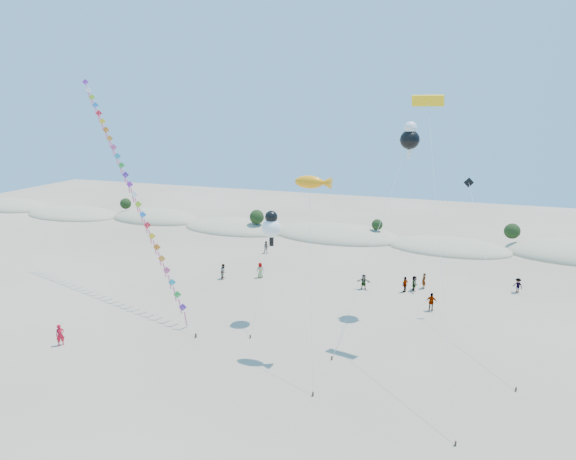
{
  "coord_description": "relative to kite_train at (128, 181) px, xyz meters",
  "views": [
    {
      "loc": [
        15.75,
        -22.66,
        18.71
      ],
      "look_at": [
        3.15,
        14.0,
        8.79
      ],
      "focal_mm": 30.0,
      "sensor_mm": 36.0,
      "label": 1
    }
  ],
  "objects": [
    {
      "name": "fish_kite",
      "position": [
        20.94,
        -6.24,
        1.81
      ],
      "size": [
        3.41,
        6.78,
        13.88
      ],
      "color": "#3F2D1E",
      "rests_on": "ground"
    },
    {
      "name": "dark_kite",
      "position": [
        33.17,
        1.53,
        -3.17
      ],
      "size": [
        4.32,
        13.29,
        12.67
      ],
      "color": "#3F2D1E",
      "rests_on": "ground"
    },
    {
      "name": "dune_ridge",
      "position": [
        15.85,
        27.98,
        -11.44
      ],
      "size": [
        145.3,
        11.49,
        5.57
      ],
      "color": "tan",
      "rests_on": "ground"
    },
    {
      "name": "cartoon_kite_high",
      "position": [
        26.72,
        4.39,
        4.57
      ],
      "size": [
        4.82,
        12.75,
        17.52
      ],
      "color": "#3F2D1E",
      "rests_on": "ground"
    },
    {
      "name": "kite_train",
      "position": [
        0.0,
        0.0,
        0.0
      ],
      "size": [
        21.59,
        14.29,
        22.19
      ],
      "color": "#3F2D1E",
      "rests_on": "ground"
    },
    {
      "name": "beachgoers",
      "position": [
        21.91,
        9.16,
        -10.71
      ],
      "size": [
        31.7,
        12.85,
        1.78
      ],
      "color": "slate",
      "rests_on": "ground"
    },
    {
      "name": "flyer_foreground",
      "position": [
        1.63,
        -12.29,
        -10.66
      ],
      "size": [
        0.72,
        0.78,
        1.78
      ],
      "primitive_type": "imported",
      "rotation": [
        0.0,
        0.0,
        0.96
      ],
      "color": "red",
      "rests_on": "ground"
    },
    {
      "name": "cartoon_kite_low",
      "position": [
        15.96,
        -1.85,
        -2.85
      ],
      "size": [
        1.66,
        5.23,
        10.04
      ],
      "color": "#3F2D1E",
      "rests_on": "ground"
    },
    {
      "name": "parafoil_kite",
      "position": [
        28.41,
        -1.37,
        7.31
      ],
      "size": [
        4.86,
        13.92,
        19.63
      ],
      "color": "#3F2D1E",
      "rests_on": "ground"
    },
    {
      "name": "ground",
      "position": [
        14.8,
        -17.16,
        -11.55
      ],
      "size": [
        160.0,
        160.0,
        0.0
      ],
      "primitive_type": "plane",
      "color": "gray",
      "rests_on": "ground"
    }
  ]
}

